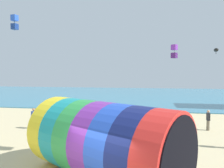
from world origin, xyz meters
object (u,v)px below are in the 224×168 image
at_px(kite_purple_box, 174,51).
at_px(kite_black_parafoil, 216,50).
at_px(bystander_far_left, 208,120).
at_px(giant_inflatable_tube, 104,141).
at_px(bystander_near_water, 34,118).
at_px(kite_blue_box, 15,22).

bearing_deg(kite_purple_box, kite_black_parafoil, -26.89).
relative_size(kite_purple_box, bystander_far_left, 0.86).
distance_m(giant_inflatable_tube, kite_black_parafoil, 14.74).
distance_m(kite_purple_box, bystander_near_water, 14.35).
relative_size(giant_inflatable_tube, bystander_far_left, 4.61).
height_order(kite_black_parafoil, bystander_far_left, kite_black_parafoil).
bearing_deg(kite_blue_box, kite_black_parafoil, 12.23).
bearing_deg(bystander_near_water, kite_blue_box, 161.35).
bearing_deg(kite_purple_box, bystander_near_water, -152.44).
bearing_deg(kite_blue_box, bystander_far_left, 4.45).
xyz_separation_m(giant_inflatable_tube, kite_blue_box, (-9.41, 7.96, 7.16)).
bearing_deg(kite_black_parafoil, bystander_near_water, -163.83).
distance_m(giant_inflatable_tube, bystander_near_water, 10.43).
distance_m(kite_purple_box, bystander_far_left, 7.52).
height_order(bystander_near_water, bystander_far_left, bystander_near_water).
xyz_separation_m(kite_purple_box, bystander_near_water, (-11.63, -6.07, -5.81)).
relative_size(kite_purple_box, bystander_near_water, 0.83).
bearing_deg(bystander_near_water, bystander_far_left, 7.81).
distance_m(kite_blue_box, kite_purple_box, 14.80).
distance_m(giant_inflatable_tube, kite_purple_box, 14.88).
height_order(kite_black_parafoil, kite_purple_box, kite_purple_box).
relative_size(kite_black_parafoil, kite_purple_box, 0.77).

